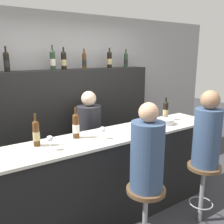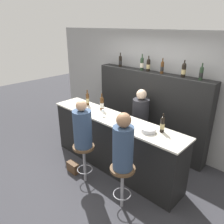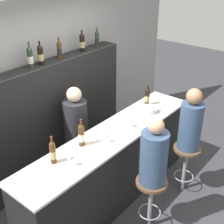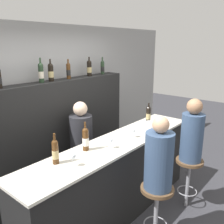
{
  "view_description": "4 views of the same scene",
  "coord_description": "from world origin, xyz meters",
  "px_view_note": "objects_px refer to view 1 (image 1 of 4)",
  "views": [
    {
      "loc": [
        -1.57,
        -2.0,
        1.99
      ],
      "look_at": [
        -0.09,
        0.18,
        1.38
      ],
      "focal_mm": 40.0,
      "sensor_mm": 36.0,
      "label": 1
    },
    {
      "loc": [
        2.53,
        -2.44,
        2.7
      ],
      "look_at": [
        -0.02,
        0.25,
        1.2
      ],
      "focal_mm": 35.0,
      "sensor_mm": 36.0,
      "label": 2
    },
    {
      "loc": [
        -2.59,
        -1.84,
        3.15
      ],
      "look_at": [
        0.06,
        0.33,
        1.35
      ],
      "focal_mm": 50.0,
      "sensor_mm": 36.0,
      "label": 3
    },
    {
      "loc": [
        -2.32,
        -1.59,
        2.31
      ],
      "look_at": [
        -0.14,
        0.22,
        1.52
      ],
      "focal_mm": 40.0,
      "sensor_mm": 36.0,
      "label": 4
    }
  ],
  "objects_px": {
    "bar_stool_right": "(203,178)",
    "guest_seated_right": "(207,133)",
    "wine_bottle_backbar_3": "(84,60)",
    "wine_bottle_backbar_4": "(109,59)",
    "wine_glass_1": "(103,130)",
    "wine_bottle_counter_1": "(76,125)",
    "wine_bottle_backbar_2": "(64,60)",
    "bar_stool_left": "(145,203)",
    "guest_seated_left": "(147,153)",
    "wine_glass_2": "(136,124)",
    "wine_bottle_counter_2": "(166,110)",
    "wine_bottle_counter_0": "(36,133)",
    "metal_bowl": "(165,121)",
    "wine_bottle_backbar_1": "(53,60)",
    "bartender": "(90,146)",
    "wine_bottle_backbar_0": "(6,61)",
    "wine_glass_0": "(50,140)",
    "wine_bottle_backbar_5": "(126,60)"
  },
  "relations": [
    {
      "from": "wine_bottle_counter_1",
      "to": "metal_bowl",
      "type": "xyz_separation_m",
      "value": [
        1.23,
        -0.15,
        -0.11
      ]
    },
    {
      "from": "wine_bottle_backbar_0",
      "to": "wine_bottle_counter_2",
      "type": "bearing_deg",
      "value": -29.79
    },
    {
      "from": "guest_seated_right",
      "to": "metal_bowl",
      "type": "bearing_deg",
      "value": 90.86
    },
    {
      "from": "guest_seated_right",
      "to": "bartender",
      "type": "distance_m",
      "value": 1.65
    },
    {
      "from": "bar_stool_left",
      "to": "guest_seated_left",
      "type": "xyz_separation_m",
      "value": [
        0.0,
        0.0,
        0.52
      ]
    },
    {
      "from": "wine_bottle_backbar_2",
      "to": "wine_glass_1",
      "type": "xyz_separation_m",
      "value": [
        -0.12,
        -1.23,
        -0.72
      ]
    },
    {
      "from": "wine_bottle_counter_0",
      "to": "wine_bottle_counter_2",
      "type": "height_order",
      "value": "wine_bottle_counter_0"
    },
    {
      "from": "wine_bottle_backbar_0",
      "to": "bartender",
      "type": "distance_m",
      "value": 1.6
    },
    {
      "from": "wine_bottle_counter_0",
      "to": "wine_bottle_counter_2",
      "type": "bearing_deg",
      "value": 0.0
    },
    {
      "from": "bar_stool_left",
      "to": "wine_bottle_backbar_2",
      "type": "bearing_deg",
      "value": 89.96
    },
    {
      "from": "wine_bottle_backbar_3",
      "to": "bar_stool_left",
      "type": "xyz_separation_m",
      "value": [
        -0.34,
        -1.83,
        -1.32
      ]
    },
    {
      "from": "wine_bottle_counter_2",
      "to": "wine_bottle_backbar_5",
      "type": "distance_m",
      "value": 1.25
    },
    {
      "from": "bartender",
      "to": "bar_stool_left",
      "type": "bearing_deg",
      "value": -96.75
    },
    {
      "from": "wine_bottle_backbar_0",
      "to": "wine_glass_1",
      "type": "xyz_separation_m",
      "value": [
        0.67,
        -1.23,
        -0.72
      ]
    },
    {
      "from": "wine_bottle_backbar_0",
      "to": "wine_glass_0",
      "type": "xyz_separation_m",
      "value": [
        0.07,
        -1.23,
        -0.71
      ]
    },
    {
      "from": "wine_bottle_backbar_3",
      "to": "guest_seated_right",
      "type": "distance_m",
      "value": 2.06
    },
    {
      "from": "wine_glass_2",
      "to": "metal_bowl",
      "type": "distance_m",
      "value": 0.54
    },
    {
      "from": "wine_bottle_counter_1",
      "to": "wine_bottle_backbar_2",
      "type": "relative_size",
      "value": 1.09
    },
    {
      "from": "wine_bottle_counter_1",
      "to": "wine_glass_2",
      "type": "relative_size",
      "value": 2.62
    },
    {
      "from": "bar_stool_left",
      "to": "guest_seated_left",
      "type": "relative_size",
      "value": 0.88
    },
    {
      "from": "wine_bottle_backbar_3",
      "to": "wine_bottle_counter_1",
      "type": "bearing_deg",
      "value": -122.89
    },
    {
      "from": "wine_bottle_backbar_1",
      "to": "wine_glass_1",
      "type": "height_order",
      "value": "wine_bottle_backbar_1"
    },
    {
      "from": "wine_bottle_counter_2",
      "to": "wine_glass_2",
      "type": "bearing_deg",
      "value": -164.64
    },
    {
      "from": "guest_seated_left",
      "to": "wine_bottle_backbar_2",
      "type": "bearing_deg",
      "value": 89.96
    },
    {
      "from": "wine_glass_1",
      "to": "guest_seated_left",
      "type": "distance_m",
      "value": 0.61
    },
    {
      "from": "wine_bottle_counter_1",
      "to": "wine_bottle_backbar_4",
      "type": "xyz_separation_m",
      "value": [
        1.14,
        1.05,
        0.68
      ]
    },
    {
      "from": "wine_bottle_counter_0",
      "to": "guest_seated_right",
      "type": "relative_size",
      "value": 0.38
    },
    {
      "from": "wine_bottle_backbar_0",
      "to": "wine_glass_2",
      "type": "relative_size",
      "value": 2.39
    },
    {
      "from": "bar_stool_right",
      "to": "wine_glass_2",
      "type": "bearing_deg",
      "value": 132.31
    },
    {
      "from": "wine_glass_2",
      "to": "bar_stool_left",
      "type": "height_order",
      "value": "wine_glass_2"
    },
    {
      "from": "wine_bottle_counter_2",
      "to": "bartender",
      "type": "height_order",
      "value": "bartender"
    },
    {
      "from": "wine_bottle_backbar_4",
      "to": "wine_glass_1",
      "type": "bearing_deg",
      "value": -126.38
    },
    {
      "from": "bar_stool_right",
      "to": "guest_seated_right",
      "type": "bearing_deg",
      "value": 153.43
    },
    {
      "from": "wine_bottle_backbar_3",
      "to": "metal_bowl",
      "type": "bearing_deg",
      "value": -65.24
    },
    {
      "from": "wine_bottle_backbar_2",
      "to": "wine_glass_2",
      "type": "xyz_separation_m",
      "value": [
        0.35,
        -1.23,
        -0.72
      ]
    },
    {
      "from": "wine_bottle_backbar_4",
      "to": "bar_stool_left",
      "type": "bearing_deg",
      "value": -113.45
    },
    {
      "from": "wine_bottle_backbar_0",
      "to": "metal_bowl",
      "type": "xyz_separation_m",
      "value": [
        1.67,
        -1.2,
        -0.78
      ]
    },
    {
      "from": "wine_bottle_backbar_2",
      "to": "guest_seated_left",
      "type": "distance_m",
      "value": 2.0
    },
    {
      "from": "wine_bottle_counter_1",
      "to": "bar_stool_right",
      "type": "xyz_separation_m",
      "value": [
        1.24,
        -0.79,
        -0.65
      ]
    },
    {
      "from": "guest_seated_left",
      "to": "wine_bottle_backbar_1",
      "type": "bearing_deg",
      "value": 95.18
    },
    {
      "from": "wine_bottle_counter_1",
      "to": "guest_seated_right",
      "type": "height_order",
      "value": "guest_seated_right"
    },
    {
      "from": "wine_glass_1",
      "to": "bar_stool_left",
      "type": "bearing_deg",
      "value": -79.1
    },
    {
      "from": "wine_bottle_counter_0",
      "to": "wine_bottle_counter_2",
      "type": "distance_m",
      "value": 1.82
    },
    {
      "from": "wine_glass_1",
      "to": "guest_seated_left",
      "type": "bearing_deg",
      "value": -79.1
    },
    {
      "from": "wine_bottle_backbar_3",
      "to": "wine_glass_0",
      "type": "height_order",
      "value": "wine_bottle_backbar_3"
    },
    {
      "from": "wine_bottle_backbar_2",
      "to": "wine_glass_0",
      "type": "distance_m",
      "value": 1.59
    },
    {
      "from": "wine_bottle_backbar_1",
      "to": "bar_stool_left",
      "type": "bearing_deg",
      "value": -84.82
    },
    {
      "from": "wine_bottle_counter_1",
      "to": "wine_glass_0",
      "type": "relative_size",
      "value": 2.35
    },
    {
      "from": "wine_glass_0",
      "to": "metal_bowl",
      "type": "height_order",
      "value": "wine_glass_0"
    },
    {
      "from": "wine_bottle_counter_0",
      "to": "wine_glass_0",
      "type": "distance_m",
      "value": 0.2
    }
  ]
}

